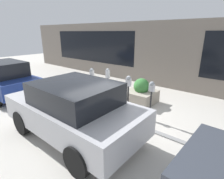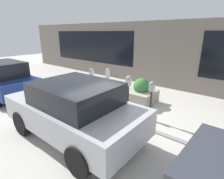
{
  "view_description": "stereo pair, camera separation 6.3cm",
  "coord_description": "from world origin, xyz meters",
  "px_view_note": "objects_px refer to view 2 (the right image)",
  "views": [
    {
      "loc": [
        -3.88,
        4.48,
        2.92
      ],
      "look_at": [
        0.0,
        -0.15,
        0.92
      ],
      "focal_mm": 28.0,
      "sensor_mm": 36.0,
      "label": 1
    },
    {
      "loc": [
        -3.83,
        4.52,
        2.92
      ],
      "look_at": [
        0.0,
        -0.15,
        0.92
      ],
      "focal_mm": 28.0,
      "sensor_mm": 36.0,
      "label": 2
    }
  ],
  "objects_px": {
    "parking_meter_fourth": "(92,78)",
    "planter_box": "(141,94)",
    "parked_car_middle": "(74,109)",
    "parking_meter_second": "(128,86)",
    "parking_meter_middle": "(108,81)",
    "parked_car_rear": "(3,79)",
    "parking_meter_nearest": "(152,91)"
  },
  "relations": [
    {
      "from": "parking_meter_fourth",
      "to": "planter_box",
      "type": "distance_m",
      "value": 2.19
    },
    {
      "from": "parking_meter_fourth",
      "to": "parked_car_middle",
      "type": "height_order",
      "value": "parked_car_middle"
    },
    {
      "from": "parking_meter_second",
      "to": "parking_meter_middle",
      "type": "xyz_separation_m",
      "value": [
        1.0,
        -0.01,
        -0.01
      ]
    },
    {
      "from": "parking_meter_middle",
      "to": "parking_meter_fourth",
      "type": "xyz_separation_m",
      "value": [
        0.85,
        0.04,
        0.0
      ]
    },
    {
      "from": "parked_car_rear",
      "to": "planter_box",
      "type": "bearing_deg",
      "value": -150.25
    },
    {
      "from": "planter_box",
      "to": "parking_meter_fourth",
      "type": "bearing_deg",
      "value": 35.92
    },
    {
      "from": "parking_meter_second",
      "to": "parking_meter_middle",
      "type": "distance_m",
      "value": 1.0
    },
    {
      "from": "parking_meter_second",
      "to": "planter_box",
      "type": "relative_size",
      "value": 1.21
    },
    {
      "from": "parking_meter_nearest",
      "to": "parking_meter_middle",
      "type": "bearing_deg",
      "value": 1.0
    },
    {
      "from": "parking_meter_nearest",
      "to": "planter_box",
      "type": "xyz_separation_m",
      "value": [
        1.05,
        -1.15,
        -0.64
      ]
    },
    {
      "from": "parking_meter_middle",
      "to": "planter_box",
      "type": "bearing_deg",
      "value": -125.46
    },
    {
      "from": "parking_meter_fourth",
      "to": "planter_box",
      "type": "bearing_deg",
      "value": -144.08
    },
    {
      "from": "parking_meter_nearest",
      "to": "parked_car_middle",
      "type": "distance_m",
      "value": 2.58
    },
    {
      "from": "parking_meter_second",
      "to": "parked_car_middle",
      "type": "distance_m",
      "value": 2.27
    },
    {
      "from": "parked_car_rear",
      "to": "parking_meter_second",
      "type": "bearing_deg",
      "value": -160.77
    },
    {
      "from": "parking_meter_middle",
      "to": "parked_car_rear",
      "type": "height_order",
      "value": "parked_car_rear"
    },
    {
      "from": "parking_meter_second",
      "to": "planter_box",
      "type": "height_order",
      "value": "parking_meter_second"
    },
    {
      "from": "parking_meter_nearest",
      "to": "parked_car_rear",
      "type": "relative_size",
      "value": 0.34
    },
    {
      "from": "parking_meter_nearest",
      "to": "parking_meter_second",
      "type": "bearing_deg",
      "value": 2.63
    },
    {
      "from": "parking_meter_middle",
      "to": "parking_meter_fourth",
      "type": "distance_m",
      "value": 0.85
    },
    {
      "from": "parking_meter_fourth",
      "to": "planter_box",
      "type": "relative_size",
      "value": 1.24
    },
    {
      "from": "parking_meter_middle",
      "to": "parked_car_rear",
      "type": "bearing_deg",
      "value": 24.63
    },
    {
      "from": "planter_box",
      "to": "parked_car_middle",
      "type": "xyz_separation_m",
      "value": [
        0.14,
        3.44,
        0.46
      ]
    },
    {
      "from": "parking_meter_nearest",
      "to": "parked_car_rear",
      "type": "distance_m",
      "value": 6.9
    },
    {
      "from": "parking_meter_nearest",
      "to": "planter_box",
      "type": "bearing_deg",
      "value": -47.62
    },
    {
      "from": "parking_meter_fourth",
      "to": "parked_car_rear",
      "type": "distance_m",
      "value": 4.35
    },
    {
      "from": "planter_box",
      "to": "parked_car_rear",
      "type": "relative_size",
      "value": 0.3
    },
    {
      "from": "parking_meter_middle",
      "to": "parking_meter_fourth",
      "type": "bearing_deg",
      "value": 2.69
    },
    {
      "from": "parking_meter_middle",
      "to": "parked_car_middle",
      "type": "relative_size",
      "value": 0.38
    },
    {
      "from": "parking_meter_nearest",
      "to": "parking_meter_fourth",
      "type": "relative_size",
      "value": 0.94
    },
    {
      "from": "parking_meter_nearest",
      "to": "parked_car_middle",
      "type": "xyz_separation_m",
      "value": [
        1.19,
        2.28,
        -0.18
      ]
    },
    {
      "from": "parking_meter_second",
      "to": "parked_car_rear",
      "type": "distance_m",
      "value": 6.04
    }
  ]
}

